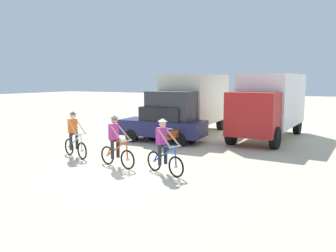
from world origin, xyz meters
The scene contains 8 objects.
ground_plane centered at (0.00, 0.00, 0.00)m, with size 120.00×120.00×0.00m, color beige.
box_truck_cream_rv centered at (-1.25, 8.06, 1.87)m, with size 2.66×6.84×3.35m.
box_truck_avon_van centered at (2.89, 8.64, 1.87)m, with size 2.76×6.87×3.35m.
sedan_parked centered at (-1.53, 5.15, 0.88)m, with size 4.28×1.97×1.76m.
cyclist_orange_shirt centered at (-2.98, 0.48, 0.85)m, with size 1.66×0.71×1.82m.
cyclist_cowboy_hat centered at (-0.62, 0.03, 0.85)m, with size 1.71×0.57×1.82m.
cyclist_near_camera centered at (1.31, 0.00, 0.85)m, with size 1.66×0.72×1.82m.
bicycle_spare centered at (-0.30, 3.85, 0.40)m, with size 0.50×1.73×0.97m.
Camera 1 is at (6.51, -9.51, 3.05)m, focal length 36.41 mm.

